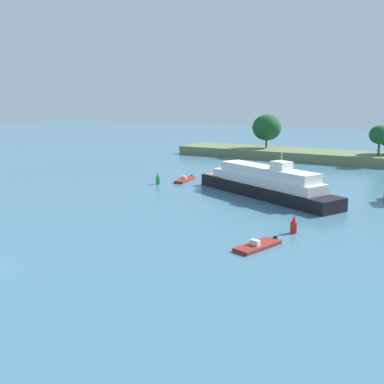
{
  "coord_description": "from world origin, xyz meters",
  "views": [
    {
      "loc": [
        32.9,
        -19.9,
        13.68
      ],
      "look_at": [
        2.13,
        31.96,
        1.2
      ],
      "focal_mm": 41.82,
      "sensor_mm": 36.0,
      "label": 1
    }
  ],
  "objects": [
    {
      "name": "channel_buoy_red",
      "position": [
        19.13,
        24.13,
        0.81
      ],
      "size": [
        0.7,
        0.7,
        1.9
      ],
      "color": "red",
      "rests_on": "ground"
    },
    {
      "name": "fishing_skiff",
      "position": [
        -6.69,
        44.46,
        0.23
      ],
      "size": [
        2.51,
        6.3,
        0.93
      ],
      "color": "maroon",
      "rests_on": "ground"
    },
    {
      "name": "channel_buoy_green",
      "position": [
        -8.94,
        39.61,
        0.81
      ],
      "size": [
        0.7,
        0.7,
        1.9
      ],
      "color": "green",
      "rests_on": "ground"
    },
    {
      "name": "small_motorboat",
      "position": [
        17.74,
        17.81,
        0.21
      ],
      "size": [
        3.17,
        5.58,
        0.86
      ],
      "color": "maroon",
      "rests_on": "ground"
    },
    {
      "name": "white_riverboat",
      "position": [
        9.8,
        39.6,
        1.88
      ],
      "size": [
        24.54,
        14.86,
        6.83
      ],
      "color": "black",
      "rests_on": "ground"
    }
  ]
}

